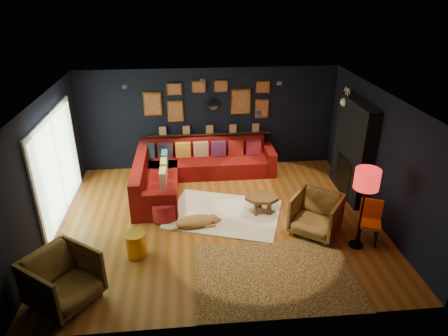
{
  "coord_description": "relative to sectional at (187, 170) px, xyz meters",
  "views": [
    {
      "loc": [
        -0.57,
        -7.0,
        4.55
      ],
      "look_at": [
        0.14,
        0.3,
        1.06
      ],
      "focal_mm": 32.0,
      "sensor_mm": 36.0,
      "label": 1
    }
  ],
  "objects": [
    {
      "name": "orange_chair",
      "position": [
        3.39,
        -2.76,
        0.17
      ],
      "size": [
        0.52,
        0.52,
        0.84
      ],
      "rotation": [
        0.0,
        0.0,
        -0.4
      ],
      "color": "black",
      "rests_on": "ground"
    },
    {
      "name": "sunburst_mirror",
      "position": [
        0.71,
        0.91,
        1.38
      ],
      "size": [
        0.47,
        0.16,
        0.47
      ],
      "color": "silver",
      "rests_on": "room_walls"
    },
    {
      "name": "leopard_rug",
      "position": [
        1.41,
        -3.61,
        -0.31
      ],
      "size": [
        2.72,
        1.96,
        0.02
      ],
      "primitive_type": "cube",
      "rotation": [
        0.0,
        0.0,
        -0.01
      ],
      "color": "tan",
      "rests_on": "ground"
    },
    {
      "name": "room_walls",
      "position": [
        0.61,
        -1.81,
        1.27
      ],
      "size": [
        6.5,
        6.5,
        6.5
      ],
      "color": "black",
      "rests_on": "ground"
    },
    {
      "name": "floor_lamp",
      "position": [
        3.11,
        -2.92,
        1.02
      ],
      "size": [
        0.44,
        0.44,
        1.59
      ],
      "color": "black",
      "rests_on": "ground"
    },
    {
      "name": "ceiling_spots",
      "position": [
        0.61,
        -1.01,
        2.24
      ],
      "size": [
        3.3,
        2.5,
        0.06
      ],
      "color": "black",
      "rests_on": "room_walls"
    },
    {
      "name": "dog",
      "position": [
        0.12,
        -2.01,
        -0.14
      ],
      "size": [
        1.14,
        0.69,
        0.34
      ],
      "primitive_type": null,
      "rotation": [
        0.0,
        0.0,
        0.16
      ],
      "color": "#A67540",
      "rests_on": "leopard_rug"
    },
    {
      "name": "ledge",
      "position": [
        0.61,
        0.87,
        0.6
      ],
      "size": [
        3.2,
        0.12,
        0.04
      ],
      "primitive_type": "cube",
      "color": "black",
      "rests_on": "room_walls"
    },
    {
      "name": "armchair_left",
      "position": [
        -1.94,
        -3.86,
        0.15
      ],
      "size": [
        1.23,
        1.24,
        0.94
      ],
      "primitive_type": "imported",
      "rotation": [
        0.0,
        0.0,
        0.93
      ],
      "color": "gold",
      "rests_on": "ground"
    },
    {
      "name": "pouf",
      "position": [
        -0.5,
        -1.61,
        -0.11
      ],
      "size": [
        0.57,
        0.57,
        0.37
      ],
      "primitive_type": "cylinder",
      "color": "maroon",
      "rests_on": "shag_rug"
    },
    {
      "name": "shag_rug",
      "position": [
        0.75,
        -1.58,
        -0.31
      ],
      "size": [
        2.7,
        2.31,
        0.03
      ],
      "primitive_type": "cube",
      "rotation": [
        0.0,
        0.0,
        -0.32
      ],
      "color": "white",
      "rests_on": "ground"
    },
    {
      "name": "sliding_door",
      "position": [
        -2.6,
        -1.21,
        0.78
      ],
      "size": [
        0.06,
        2.8,
        2.2
      ],
      "color": "white",
      "rests_on": "ground"
    },
    {
      "name": "floor",
      "position": [
        0.61,
        -1.81,
        -0.32
      ],
      "size": [
        6.5,
        6.5,
        0.0
      ],
      "primitive_type": "plane",
      "color": "#965424",
      "rests_on": "ground"
    },
    {
      "name": "gallery_wall",
      "position": [
        0.6,
        0.91,
        1.48
      ],
      "size": [
        3.15,
        0.04,
        1.02
      ],
      "color": "gold",
      "rests_on": "room_walls"
    },
    {
      "name": "deer_head",
      "position": [
        3.75,
        -0.41,
        1.73
      ],
      "size": [
        0.5,
        0.28,
        0.45
      ],
      "color": "white",
      "rests_on": "fireplace"
    },
    {
      "name": "coffee_table",
      "position": [
        1.55,
        -1.58,
        0.0
      ],
      "size": [
        0.81,
        0.65,
        0.37
      ],
      "rotation": [
        0.0,
        0.0,
        -0.14
      ],
      "color": "#553518",
      "rests_on": "shag_rug"
    },
    {
      "name": "gold_stool",
      "position": [
        -0.97,
        -2.81,
        -0.09
      ],
      "size": [
        0.37,
        0.37,
        0.47
      ],
      "primitive_type": "cylinder",
      "color": "gold",
      "rests_on": "ground"
    },
    {
      "name": "sectional",
      "position": [
        0.0,
        0.0,
        0.0
      ],
      "size": [
        3.41,
        2.69,
        0.86
      ],
      "color": "maroon",
      "rests_on": "ground"
    },
    {
      "name": "armchair_right",
      "position": [
        2.47,
        -2.4,
        0.12
      ],
      "size": [
        1.17,
        1.16,
        0.89
      ],
      "primitive_type": "imported",
      "rotation": [
        0.0,
        0.0,
        -0.64
      ],
      "color": "gold",
      "rests_on": "ground"
    },
    {
      "name": "fireplace",
      "position": [
        3.71,
        -0.91,
        0.7
      ],
      "size": [
        0.31,
        1.6,
        2.2
      ],
      "color": "black",
      "rests_on": "ground"
    }
  ]
}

